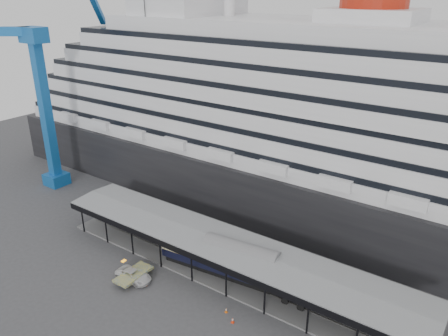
% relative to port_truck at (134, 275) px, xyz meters
% --- Properties ---
extents(ground, '(200.00, 200.00, 0.00)m').
position_rel_port_truck_xyz_m(ground, '(9.69, 3.57, -0.75)').
color(ground, '#3E3E41').
rests_on(ground, ground).
extents(cruise_ship, '(130.00, 30.00, 43.90)m').
position_rel_port_truck_xyz_m(cruise_ship, '(9.74, 35.57, 17.60)').
color(cruise_ship, black).
rests_on(cruise_ship, ground).
extents(platform_canopy, '(56.00, 9.18, 5.30)m').
position_rel_port_truck_xyz_m(platform_canopy, '(9.69, 8.57, 1.61)').
color(platform_canopy, slate).
rests_on(platform_canopy, ground).
extents(crane_blue, '(22.63, 19.19, 47.60)m').
position_rel_port_truck_xyz_m(crane_blue, '(-35.42, 14.19, 19.21)').
color(crane_blue, '#165CA9').
rests_on(crane_blue, ground).
extents(port_truck, '(5.45, 2.60, 1.50)m').
position_rel_port_truck_xyz_m(port_truck, '(0.00, 0.00, 0.00)').
color(port_truck, silver).
rests_on(port_truck, ground).
extents(pullman_carriage, '(24.59, 5.85, 23.94)m').
position_rel_port_truck_xyz_m(pullman_carriage, '(12.15, 8.57, 2.13)').
color(pullman_carriage, black).
rests_on(pullman_carriage, ground).
extents(traffic_cone_left, '(0.49, 0.49, 0.75)m').
position_rel_port_truck_xyz_m(traffic_cone_left, '(2.25, 0.09, -0.38)').
color(traffic_cone_left, '#F15E0D').
rests_on(traffic_cone_left, ground).
extents(traffic_cone_mid, '(0.43, 0.43, 0.68)m').
position_rel_port_truck_xyz_m(traffic_cone_mid, '(14.32, 1.98, -0.41)').
color(traffic_cone_mid, orange).
rests_on(traffic_cone_mid, ground).
extents(traffic_cone_right, '(0.44, 0.44, 0.75)m').
position_rel_port_truck_xyz_m(traffic_cone_right, '(16.00, 0.93, -0.38)').
color(traffic_cone_right, '#F2330D').
rests_on(traffic_cone_right, ground).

